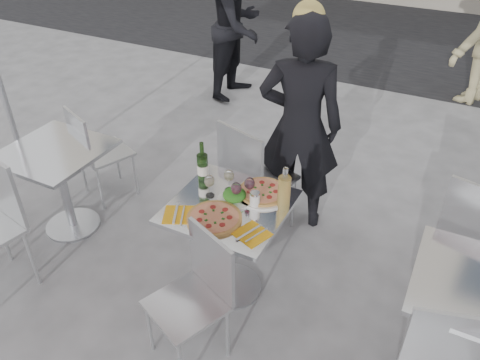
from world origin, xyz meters
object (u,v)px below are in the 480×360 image
at_px(woman_diner, 300,127).
at_px(sugar_shaker, 255,199).
at_px(wine_bottle, 203,166).
at_px(side_table_left, 60,173).
at_px(napkin_right, 252,234).
at_px(chair_near, 198,289).
at_px(wineglass_red_a, 236,189).
at_px(side_table_right, 475,313).
at_px(wineglass_white_a, 209,182).
at_px(pedestrian_a, 239,26).
at_px(wineglass_white_b, 229,176).
at_px(pizza_near, 214,218).
at_px(carafe, 284,191).
at_px(napkin_left, 178,214).
at_px(wineglass_red_b, 250,184).
at_px(salad_plate, 235,196).
at_px(main_table, 230,230).
at_px(side_chair_lfar, 94,148).
at_px(side_chair_rfar, 479,234).
at_px(chair_far, 251,172).
at_px(pizza_far, 263,192).

xyz_separation_m(woman_diner, sugar_shaker, (0.05, -0.89, -0.08)).
distance_m(wine_bottle, sugar_shaker, 0.45).
xyz_separation_m(side_table_left, napkin_right, (1.75, -0.18, 0.21)).
relative_size(chair_near, wineglass_red_a, 5.49).
bearing_deg(side_table_right, side_table_left, 180.00).
distance_m(side_table_right, wineglass_white_a, 1.69).
bearing_deg(wineglass_red_a, side_table_right, -1.49).
bearing_deg(pedestrian_a, wineglass_white_b, -150.88).
xyz_separation_m(pizza_near, wineglass_white_a, (-0.14, 0.20, 0.10)).
height_order(pizza_near, napkin_right, pizza_near).
bearing_deg(woman_diner, sugar_shaker, 76.99).
distance_m(side_table_left, carafe, 1.84).
relative_size(chair_near, napkin_left, 3.61).
xyz_separation_m(side_table_right, wineglass_white_b, (-1.58, 0.14, 0.32)).
relative_size(side_table_right, sugar_shaker, 7.01).
xyz_separation_m(sugar_shaker, wineglass_red_b, (-0.07, 0.06, 0.06)).
height_order(salad_plate, wineglass_white_a, wineglass_white_a).
xyz_separation_m(main_table, side_table_left, (-1.50, 0.00, 0.00)).
relative_size(side_chair_lfar, napkin_left, 3.64).
distance_m(woman_diner, carafe, 0.84).
xyz_separation_m(side_chair_rfar, napkin_left, (-1.69, -0.86, 0.16)).
bearing_deg(napkin_right, wineglass_red_a, 155.16).
height_order(chair_far, carafe, carafe).
relative_size(side_table_right, wine_bottle, 2.54).
xyz_separation_m(side_table_left, napkin_left, (1.27, -0.23, 0.21)).
xyz_separation_m(salad_plate, wineglass_white_a, (-0.17, -0.03, 0.07)).
distance_m(pizza_far, salad_plate, 0.20).
bearing_deg(carafe, sugar_shaker, -154.30).
xyz_separation_m(pedestrian_a, pizza_far, (1.63, -2.85, -0.11)).
bearing_deg(pizza_near, chair_far, 99.42).
height_order(chair_near, side_chair_rfar, side_chair_rfar).
bearing_deg(wineglass_red_a, wine_bottle, 158.55).
xyz_separation_m(napkin_left, napkin_right, (0.48, 0.04, 0.00)).
bearing_deg(pizza_near, side_table_left, 173.62).
bearing_deg(salad_plate, woman_diner, 83.93).
distance_m(pizza_near, napkin_right, 0.26).
bearing_deg(napkin_right, wineglass_white_b, 155.52).
bearing_deg(side_chair_rfar, wineglass_white_b, 32.31).
relative_size(side_table_left, chair_near, 0.87).
bearing_deg(carafe, chair_far, 133.73).
bearing_deg(wineglass_red_b, chair_far, 114.58).
xyz_separation_m(pizza_far, wineglass_red_b, (-0.06, -0.08, 0.09)).
xyz_separation_m(main_table, wineglass_white_b, (-0.08, 0.14, 0.32)).
distance_m(main_table, napkin_left, 0.39).
bearing_deg(sugar_shaker, salad_plate, -178.56).
bearing_deg(napkin_right, wineglass_white_a, 172.66).
xyz_separation_m(pedestrian_a, carafe, (1.80, -2.91, -0.01)).
distance_m(side_chair_lfar, wineglass_white_b, 1.54).
bearing_deg(pedestrian_a, side_table_left, -176.99).
xyz_separation_m(woman_diner, wineglass_red_b, (-0.02, -0.83, -0.02)).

